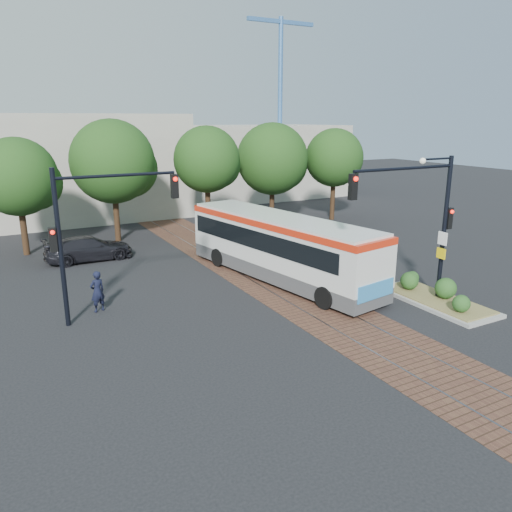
# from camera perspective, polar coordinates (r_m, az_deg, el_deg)

# --- Properties ---
(ground) EXTENTS (120.00, 120.00, 0.00)m
(ground) POSITION_cam_1_polar(r_m,az_deg,el_deg) (20.49, 8.63, -6.69)
(ground) COLOR black
(ground) RESTS_ON ground
(trackbed) EXTENTS (3.60, 40.00, 0.02)m
(trackbed) POSITION_cam_1_polar(r_m,az_deg,el_deg) (23.58, 2.79, -3.51)
(trackbed) COLOR brown
(trackbed) RESTS_ON ground
(tree_row) EXTENTS (26.40, 5.60, 7.67)m
(tree_row) POSITION_cam_1_polar(r_m,az_deg,el_deg) (34.08, -6.37, 10.63)
(tree_row) COLOR #382314
(tree_row) RESTS_ON ground
(warehouses) EXTENTS (40.00, 13.00, 8.00)m
(warehouses) POSITION_cam_1_polar(r_m,az_deg,el_deg) (45.32, -14.44, 10.11)
(warehouses) COLOR #ADA899
(warehouses) RESTS_ON ground
(crane) EXTENTS (8.00, 0.50, 18.00)m
(crane) POSITION_cam_1_polar(r_m,az_deg,el_deg) (57.38, 2.79, 18.66)
(crane) COLOR #3F72B2
(crane) RESTS_ON ground
(city_bus) EXTENTS (4.41, 11.98, 3.14)m
(city_bus) POSITION_cam_1_polar(r_m,az_deg,el_deg) (24.26, 2.72, 1.33)
(city_bus) COLOR #424244
(city_bus) RESTS_ON ground
(traffic_island) EXTENTS (2.20, 5.20, 1.13)m
(traffic_island) POSITION_cam_1_polar(r_m,az_deg,el_deg) (22.89, 19.75, -4.18)
(traffic_island) COLOR gray
(traffic_island) RESTS_ON ground
(signal_pole_main) EXTENTS (5.49, 0.46, 6.00)m
(signal_pole_main) POSITION_cam_1_polar(r_m,az_deg,el_deg) (21.32, 18.77, 5.17)
(signal_pole_main) COLOR black
(signal_pole_main) RESTS_ON ground
(signal_pole_left) EXTENTS (4.99, 0.34, 6.00)m
(signal_pole_left) POSITION_cam_1_polar(r_m,az_deg,el_deg) (19.67, -18.43, 3.52)
(signal_pole_left) COLOR black
(signal_pole_left) RESTS_ON ground
(officer) EXTENTS (0.73, 0.60, 1.73)m
(officer) POSITION_cam_1_polar(r_m,az_deg,el_deg) (21.35, -17.67, -3.88)
(officer) COLOR black
(officer) RESTS_ON ground
(parked_car) EXTENTS (4.75, 1.99, 1.37)m
(parked_car) POSITION_cam_1_polar(r_m,az_deg,el_deg) (29.27, -18.59, 0.84)
(parked_car) COLOR black
(parked_car) RESTS_ON ground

